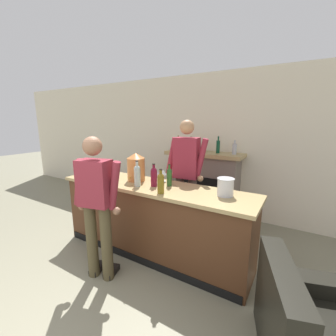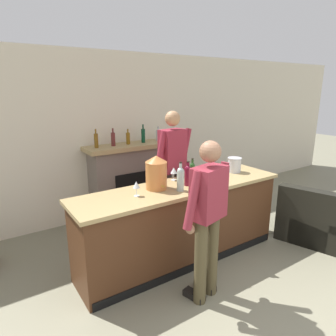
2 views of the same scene
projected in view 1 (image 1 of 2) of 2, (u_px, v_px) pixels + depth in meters
wall_back_panel at (208, 145)px, 4.50m from camera, size 12.00×0.07×2.75m
bar_counter at (153, 219)px, 3.14m from camera, size 2.79×0.69×1.01m
fireplace_stone at (203, 183)px, 4.42m from camera, size 1.48×0.52×1.58m
potted_plant_corner at (104, 190)px, 5.28m from camera, size 0.46×0.49×0.72m
person_customer at (97, 204)px, 2.55m from camera, size 0.65×0.37×1.70m
person_bartender at (186, 176)px, 3.37m from camera, size 0.66×0.34×1.87m
copper_dispenser at (136, 167)px, 3.22m from camera, size 0.26×0.30×0.40m
ice_bucket_steel at (225, 187)px, 2.59m from camera, size 0.20×0.20×0.21m
wine_bottle_cabernet_heavy at (169, 176)px, 2.97m from camera, size 0.07×0.07×0.30m
wine_bottle_chardonnay_pale at (137, 175)px, 2.95m from camera, size 0.08×0.08×0.35m
wine_bottle_port_short at (154, 176)px, 2.95m from camera, size 0.08×0.08×0.31m
wine_bottle_rose_blush at (161, 182)px, 2.66m from camera, size 0.08×0.08×0.30m
wine_glass_back_row at (163, 173)px, 3.19m from camera, size 0.09×0.09×0.17m
wine_glass_front_left at (158, 175)px, 3.06m from camera, size 0.07×0.07×0.19m
wine_glass_front_right at (115, 171)px, 3.32m from camera, size 0.08×0.08×0.17m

